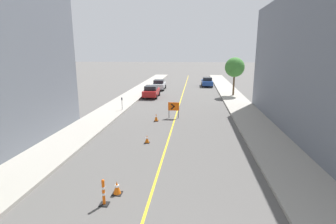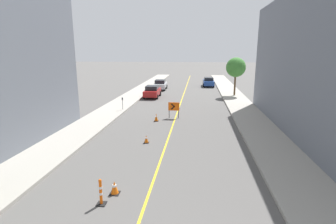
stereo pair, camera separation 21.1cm
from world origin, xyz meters
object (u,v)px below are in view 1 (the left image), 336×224
parked_car_curb_far (207,82)px  parking_meter_near_curb (122,101)px  traffic_cone_second (117,188)px  arrow_barricade_primary (174,107)px  parked_car_curb_near (151,91)px  parked_car_curb_mid (159,85)px  traffic_cone_third (147,139)px  street_tree_right_near (235,67)px  delineator_post_front (104,194)px  traffic_cone_fourth (156,117)px

parked_car_curb_far → parking_meter_near_curb: (-9.45, -20.79, 0.29)m
traffic_cone_second → parked_car_curb_far: bearing=81.7°
arrow_barricade_primary → parked_car_curb_far: 23.32m
parked_car_curb_near → parking_meter_near_curb: (-1.59, -8.60, 0.29)m
parked_car_curb_mid → parked_car_curb_far: 9.22m
traffic_cone_second → traffic_cone_third: (0.11, 6.52, -0.02)m
arrow_barricade_primary → street_tree_right_near: (7.11, 12.76, 2.89)m
street_tree_right_near → parked_car_curb_near: bearing=-169.8°
delineator_post_front → parking_meter_near_curb: 16.92m
parked_car_curb_near → street_tree_right_near: 11.60m
street_tree_right_near → parked_car_curb_far: bearing=107.1°
traffic_cone_fourth → arrow_barricade_primary: arrow_barricade_primary is taller
parked_car_curb_near → parked_car_curb_mid: (0.03, 7.32, 0.00)m
traffic_cone_third → parked_car_curb_far: 30.33m
arrow_barricade_primary → parked_car_curb_near: parked_car_curb_near is taller
traffic_cone_third → arrow_barricade_primary: (1.22, 6.90, 0.76)m
delineator_post_front → arrow_barricade_primary: size_ratio=0.75×
delineator_post_front → parking_meter_near_curb: (-3.86, 16.46, 0.61)m
traffic_cone_second → street_tree_right_near: 27.75m
parked_car_curb_mid → traffic_cone_third: bearing=-85.4°
parked_car_curb_near → parked_car_curb_far: (7.86, 12.19, 0.00)m
traffic_cone_second → parked_car_curb_near: (-2.55, 24.20, 0.51)m
traffic_cone_second → arrow_barricade_primary: arrow_barricade_primary is taller
traffic_cone_second → parked_car_curb_mid: 31.63m
delineator_post_front → arrow_barricade_primary: bearing=83.6°
traffic_cone_third → traffic_cone_fourth: bearing=92.2°
traffic_cone_fourth → street_tree_right_near: 16.83m
parked_car_curb_near → street_tree_right_near: street_tree_right_near is taller
parked_car_curb_near → traffic_cone_fourth: bearing=-79.2°
traffic_cone_second → parking_meter_near_curb: 16.17m
parking_meter_near_curb → street_tree_right_near: size_ratio=0.26×
arrow_barricade_primary → parked_car_curb_mid: size_ratio=0.34×
street_tree_right_near → parked_car_curb_mid: bearing=154.0°
parked_car_curb_far → street_tree_right_near: street_tree_right_near is taller
traffic_cone_fourth → parked_car_curb_mid: parked_car_curb_mid is taller
traffic_cone_third → parked_car_curb_far: size_ratio=0.13×
parked_car_curb_mid → parking_meter_near_curb: 16.00m
parked_car_curb_far → parking_meter_near_curb: size_ratio=3.35×
traffic_cone_second → parking_meter_near_curb: size_ratio=0.45×
traffic_cone_third → parked_car_curb_mid: (-2.64, 25.01, 0.53)m
parked_car_curb_near → parked_car_curb_far: size_ratio=1.00×
parked_car_curb_near → parked_car_curb_mid: size_ratio=1.00×
traffic_cone_fourth → parked_car_curb_near: parked_car_curb_near is taller
arrow_barricade_primary → parked_car_curb_far: (3.97, 22.98, -0.23)m
traffic_cone_fourth → parking_meter_near_curb: parking_meter_near_curb is taller
parked_car_curb_far → delineator_post_front: bearing=-99.7°
delineator_post_front → parked_car_curb_far: parked_car_curb_far is taller
arrow_barricade_primary → parking_meter_near_curb: size_ratio=1.14×
traffic_cone_fourth → parking_meter_near_curb: (-4.04, 3.47, 0.74)m
traffic_cone_third → street_tree_right_near: street_tree_right_near is taller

